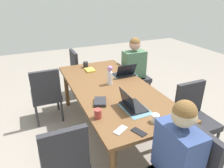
{
  "coord_description": "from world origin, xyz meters",
  "views": [
    {
      "loc": [
        2.36,
        -1.03,
        1.96
      ],
      "look_at": [
        0.0,
        0.0,
        0.78
      ],
      "focal_mm": 33.2,
      "sensor_mm": 36.0,
      "label": 1
    }
  ],
  "objects_px": {
    "laptop_far_left_mid": "(125,73)",
    "chair_far_right_near": "(194,114)",
    "dining_table": "(112,92)",
    "chair_near_right_mid": "(46,93)",
    "laptop_head_right_left_near": "(131,105)",
    "chair_far_left_mid": "(134,73)",
    "chair_head_left_right_far": "(80,70)",
    "coffee_mug_near_left": "(155,118)",
    "phone_black": "(139,132)",
    "person_far_left_mid": "(134,73)",
    "flower_vase": "(110,74)",
    "person_head_right_left_near": "(175,167)",
    "coffee_mug_centre_left": "(98,114)",
    "book_red_cover": "(90,70)",
    "coffee_mug_near_right": "(86,65)",
    "chair_near_left_far": "(64,158)",
    "phone_silver": "(120,130)",
    "book_blue_cover": "(100,102)"
  },
  "relations": [
    {
      "from": "phone_silver",
      "to": "chair_far_right_near",
      "type": "bearing_deg",
      "value": -19.35
    },
    {
      "from": "coffee_mug_near_left",
      "to": "book_red_cover",
      "type": "xyz_separation_m",
      "value": [
        -1.66,
        -0.15,
        -0.03
      ]
    },
    {
      "from": "coffee_mug_centre_left",
      "to": "chair_far_left_mid",
      "type": "bearing_deg",
      "value": 139.17
    },
    {
      "from": "flower_vase",
      "to": "coffee_mug_centre_left",
      "type": "distance_m",
      "value": 0.86
    },
    {
      "from": "coffee_mug_near_left",
      "to": "phone_black",
      "type": "height_order",
      "value": "coffee_mug_near_left"
    },
    {
      "from": "chair_far_left_mid",
      "to": "chair_far_right_near",
      "type": "relative_size",
      "value": 1.0
    },
    {
      "from": "chair_near_right_mid",
      "to": "book_blue_cover",
      "type": "relative_size",
      "value": 4.5
    },
    {
      "from": "chair_near_right_mid",
      "to": "laptop_head_right_left_near",
      "type": "distance_m",
      "value": 1.51
    },
    {
      "from": "chair_near_left_far",
      "to": "laptop_far_left_mid",
      "type": "height_order",
      "value": "laptop_far_left_mid"
    },
    {
      "from": "coffee_mug_centre_left",
      "to": "phone_silver",
      "type": "relative_size",
      "value": 0.67
    },
    {
      "from": "laptop_far_left_mid",
      "to": "dining_table",
      "type": "bearing_deg",
      "value": -49.12
    },
    {
      "from": "chair_far_right_near",
      "to": "flower_vase",
      "type": "xyz_separation_m",
      "value": [
        -0.83,
        -0.81,
        0.38
      ]
    },
    {
      "from": "flower_vase",
      "to": "laptop_far_left_mid",
      "type": "height_order",
      "value": "flower_vase"
    },
    {
      "from": "coffee_mug_near_right",
      "to": "phone_black",
      "type": "xyz_separation_m",
      "value": [
        1.92,
        -0.07,
        -0.04
      ]
    },
    {
      "from": "chair_near_right_mid",
      "to": "phone_black",
      "type": "distance_m",
      "value": 1.81
    },
    {
      "from": "dining_table",
      "to": "coffee_mug_centre_left",
      "type": "bearing_deg",
      "value": -34.9
    },
    {
      "from": "chair_head_left_right_far",
      "to": "chair_far_left_mid",
      "type": "bearing_deg",
      "value": 59.28
    },
    {
      "from": "person_far_left_mid",
      "to": "laptop_head_right_left_near",
      "type": "relative_size",
      "value": 3.73
    },
    {
      "from": "coffee_mug_near_left",
      "to": "chair_head_left_right_far",
      "type": "bearing_deg",
      "value": -176.48
    },
    {
      "from": "chair_near_right_mid",
      "to": "book_red_cover",
      "type": "xyz_separation_m",
      "value": [
        -0.07,
        0.74,
        0.24
      ]
    },
    {
      "from": "chair_near_left_far",
      "to": "phone_black",
      "type": "height_order",
      "value": "chair_near_left_far"
    },
    {
      "from": "person_head_right_left_near",
      "to": "chair_far_right_near",
      "type": "distance_m",
      "value": 1.01
    },
    {
      "from": "coffee_mug_near_right",
      "to": "flower_vase",
      "type": "bearing_deg",
      "value": 7.87
    },
    {
      "from": "chair_far_left_mid",
      "to": "chair_head_left_right_far",
      "type": "distance_m",
      "value": 1.06
    },
    {
      "from": "chair_near_left_far",
      "to": "coffee_mug_near_right",
      "type": "xyz_separation_m",
      "value": [
        -1.73,
        0.75,
        0.28
      ]
    },
    {
      "from": "coffee_mug_near_right",
      "to": "coffee_mug_near_left",
      "type": "bearing_deg",
      "value": 5.25
    },
    {
      "from": "chair_near_left_far",
      "to": "dining_table",
      "type": "bearing_deg",
      "value": 133.76
    },
    {
      "from": "laptop_head_right_left_near",
      "to": "book_red_cover",
      "type": "distance_m",
      "value": 1.32
    },
    {
      "from": "flower_vase",
      "to": "coffee_mug_centre_left",
      "type": "height_order",
      "value": "flower_vase"
    },
    {
      "from": "dining_table",
      "to": "chair_head_left_right_far",
      "type": "relative_size",
      "value": 2.46
    },
    {
      "from": "chair_far_left_mid",
      "to": "book_red_cover",
      "type": "distance_m",
      "value": 0.96
    },
    {
      "from": "dining_table",
      "to": "chair_near_right_mid",
      "type": "bearing_deg",
      "value": -128.92
    },
    {
      "from": "chair_head_left_right_far",
      "to": "phone_black",
      "type": "bearing_deg",
      "value": -2.26
    },
    {
      "from": "chair_far_left_mid",
      "to": "chair_near_right_mid",
      "type": "relative_size",
      "value": 1.0
    },
    {
      "from": "chair_far_right_near",
      "to": "laptop_far_left_mid",
      "type": "bearing_deg",
      "value": -155.36
    },
    {
      "from": "coffee_mug_near_left",
      "to": "coffee_mug_near_right",
      "type": "bearing_deg",
      "value": -174.75
    },
    {
      "from": "chair_near_right_mid",
      "to": "laptop_far_left_mid",
      "type": "xyz_separation_m",
      "value": [
        0.36,
        1.18,
        0.27
      ]
    },
    {
      "from": "phone_black",
      "to": "person_far_left_mid",
      "type": "bearing_deg",
      "value": 131.61
    },
    {
      "from": "person_head_right_left_near",
      "to": "chair_far_left_mid",
      "type": "bearing_deg",
      "value": 159.53
    },
    {
      "from": "chair_far_right_near",
      "to": "person_head_right_left_near",
      "type": "bearing_deg",
      "value": -52.29
    },
    {
      "from": "person_far_left_mid",
      "to": "chair_far_right_near",
      "type": "xyz_separation_m",
      "value": [
        1.5,
        0.04,
        -0.03
      ]
    },
    {
      "from": "person_far_left_mid",
      "to": "coffee_mug_centre_left",
      "type": "bearing_deg",
      "value": -40.94
    },
    {
      "from": "coffee_mug_centre_left",
      "to": "phone_black",
      "type": "distance_m",
      "value": 0.47
    },
    {
      "from": "phone_silver",
      "to": "flower_vase",
      "type": "bearing_deg",
      "value": 43.53
    },
    {
      "from": "laptop_far_left_mid",
      "to": "chair_far_right_near",
      "type": "bearing_deg",
      "value": 24.64
    },
    {
      "from": "dining_table",
      "to": "chair_far_left_mid",
      "type": "xyz_separation_m",
      "value": [
        -0.86,
        0.84,
        -0.16
      ]
    },
    {
      "from": "book_red_cover",
      "to": "phone_black",
      "type": "relative_size",
      "value": 1.33
    },
    {
      "from": "chair_far_left_mid",
      "to": "coffee_mug_near_right",
      "type": "xyz_separation_m",
      "value": [
        -0.06,
        -0.94,
        0.28
      ]
    },
    {
      "from": "dining_table",
      "to": "laptop_head_right_left_near",
      "type": "distance_m",
      "value": 0.6
    },
    {
      "from": "dining_table",
      "to": "person_far_left_mid",
      "type": "xyz_separation_m",
      "value": [
        -0.78,
        0.78,
        -0.13
      ]
    }
  ]
}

